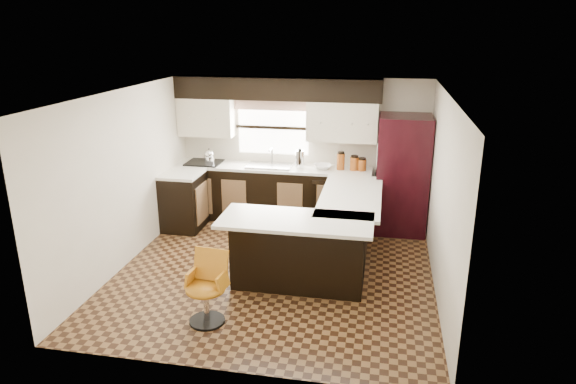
% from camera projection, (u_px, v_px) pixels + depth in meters
% --- Properties ---
extents(floor, '(4.40, 4.40, 0.00)m').
position_uv_depth(floor, '(276.00, 270.00, 7.03)').
color(floor, '#49301A').
rests_on(floor, ground).
extents(ceiling, '(4.40, 4.40, 0.00)m').
position_uv_depth(ceiling, '(274.00, 94.00, 6.29)').
color(ceiling, silver).
rests_on(ceiling, wall_back).
extents(wall_back, '(4.40, 0.00, 4.40)m').
position_uv_depth(wall_back, '(302.00, 149.00, 8.71)').
color(wall_back, beige).
rests_on(wall_back, floor).
extents(wall_front, '(4.40, 0.00, 4.40)m').
position_uv_depth(wall_front, '(223.00, 259.00, 4.60)').
color(wall_front, beige).
rests_on(wall_front, floor).
extents(wall_left, '(0.00, 4.40, 4.40)m').
position_uv_depth(wall_left, '(125.00, 178.00, 7.03)').
color(wall_left, beige).
rests_on(wall_left, floor).
extents(wall_right, '(0.00, 4.40, 4.40)m').
position_uv_depth(wall_right, '(442.00, 196.00, 6.29)').
color(wall_right, beige).
rests_on(wall_right, floor).
extents(base_cab_back, '(3.30, 0.60, 0.90)m').
position_uv_depth(base_cab_back, '(273.00, 194.00, 8.75)').
color(base_cab_back, black).
rests_on(base_cab_back, floor).
extents(base_cab_left, '(0.60, 0.70, 0.90)m').
position_uv_depth(base_cab_left, '(184.00, 202.00, 8.38)').
color(base_cab_left, black).
rests_on(base_cab_left, floor).
extents(counter_back, '(3.30, 0.60, 0.04)m').
position_uv_depth(counter_back, '(273.00, 168.00, 8.60)').
color(counter_back, silver).
rests_on(counter_back, base_cab_back).
extents(counter_left, '(0.60, 0.70, 0.04)m').
position_uv_depth(counter_left, '(182.00, 174.00, 8.23)').
color(counter_left, silver).
rests_on(counter_left, base_cab_left).
extents(soffit, '(3.40, 0.35, 0.36)m').
position_uv_depth(soffit, '(277.00, 89.00, 8.31)').
color(soffit, black).
rests_on(soffit, wall_back).
extents(upper_cab_left, '(0.94, 0.35, 0.64)m').
position_uv_depth(upper_cab_left, '(206.00, 117.00, 8.68)').
color(upper_cab_left, beige).
rests_on(upper_cab_left, wall_back).
extents(upper_cab_right, '(1.14, 0.35, 0.64)m').
position_uv_depth(upper_cab_right, '(342.00, 121.00, 8.27)').
color(upper_cab_right, beige).
rests_on(upper_cab_right, wall_back).
extents(window_pane, '(1.20, 0.02, 0.90)m').
position_uv_depth(window_pane, '(273.00, 127.00, 8.68)').
color(window_pane, white).
rests_on(window_pane, wall_back).
extents(valance, '(1.30, 0.06, 0.18)m').
position_uv_depth(valance, '(272.00, 105.00, 8.52)').
color(valance, '#D19B93').
rests_on(valance, wall_back).
extents(sink, '(0.75, 0.45, 0.03)m').
position_uv_depth(sink, '(270.00, 166.00, 8.58)').
color(sink, '#B2B2B7').
rests_on(sink, counter_back).
extents(dishwasher, '(0.58, 0.03, 0.78)m').
position_uv_depth(dishwasher, '(329.00, 205.00, 8.31)').
color(dishwasher, black).
rests_on(dishwasher, floor).
extents(cooktop, '(0.58, 0.50, 0.02)m').
position_uv_depth(cooktop, '(204.00, 163.00, 8.78)').
color(cooktop, black).
rests_on(cooktop, counter_back).
extents(peninsula_long, '(0.60, 1.95, 0.90)m').
position_uv_depth(peninsula_long, '(346.00, 227.00, 7.32)').
color(peninsula_long, black).
rests_on(peninsula_long, floor).
extents(peninsula_return, '(1.65, 0.60, 0.90)m').
position_uv_depth(peninsula_return, '(299.00, 253.00, 6.50)').
color(peninsula_return, black).
rests_on(peninsula_return, floor).
extents(counter_pen_long, '(0.84, 1.95, 0.04)m').
position_uv_depth(counter_pen_long, '(351.00, 196.00, 7.16)').
color(counter_pen_long, silver).
rests_on(counter_pen_long, peninsula_long).
extents(counter_pen_return, '(1.89, 0.84, 0.04)m').
position_uv_depth(counter_pen_return, '(296.00, 221.00, 6.27)').
color(counter_pen_return, silver).
rests_on(counter_pen_return, peninsula_return).
extents(refrigerator, '(0.81, 0.77, 1.88)m').
position_uv_depth(refrigerator, '(402.00, 175.00, 8.14)').
color(refrigerator, black).
rests_on(refrigerator, floor).
extents(bar_chair, '(0.49, 0.49, 0.83)m').
position_uv_depth(bar_chair, '(205.00, 289.00, 5.68)').
color(bar_chair, '#B76F15').
rests_on(bar_chair, floor).
extents(kettle, '(0.18, 0.18, 0.24)m').
position_uv_depth(kettle, '(209.00, 155.00, 8.73)').
color(kettle, silver).
rests_on(kettle, cooktop).
extents(percolator, '(0.15, 0.15, 0.29)m').
position_uv_depth(percolator, '(300.00, 159.00, 8.47)').
color(percolator, silver).
rests_on(percolator, counter_back).
extents(mixing_bowl, '(0.34, 0.34, 0.07)m').
position_uv_depth(mixing_bowl, '(322.00, 167.00, 8.43)').
color(mixing_bowl, white).
rests_on(mixing_bowl, counter_back).
extents(canister_large, '(0.13, 0.13, 0.27)m').
position_uv_depth(canister_large, '(341.00, 162.00, 8.37)').
color(canister_large, '#8F4414').
rests_on(canister_large, counter_back).
extents(canister_med, '(0.14, 0.14, 0.22)m').
position_uv_depth(canister_med, '(354.00, 164.00, 8.34)').
color(canister_med, '#8F4414').
rests_on(canister_med, counter_back).
extents(canister_small, '(0.14, 0.14, 0.18)m').
position_uv_depth(canister_small, '(362.00, 165.00, 8.32)').
color(canister_small, '#8F4414').
rests_on(canister_small, counter_back).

